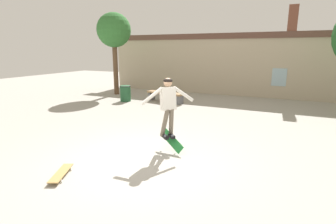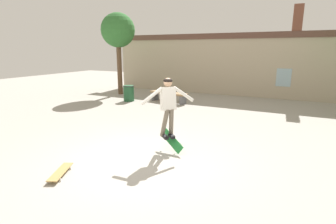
% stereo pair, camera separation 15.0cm
% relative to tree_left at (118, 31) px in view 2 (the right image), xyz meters
% --- Properties ---
extents(ground_plane, '(40.00, 40.00, 0.00)m').
position_rel_tree_left_xyz_m(ground_plane, '(6.03, -7.38, -3.47)').
color(ground_plane, '#A39E93').
extents(building_backdrop, '(15.73, 0.52, 4.61)m').
position_rel_tree_left_xyz_m(building_backdrop, '(6.06, 2.55, -1.71)').
color(building_backdrop, '#B7A88E').
rests_on(building_backdrop, ground_plane).
extents(tree_left, '(1.86, 1.86, 4.46)m').
position_rel_tree_left_xyz_m(tree_left, '(0.00, 0.00, 0.00)').
color(tree_left, brown).
rests_on(tree_left, ground_plane).
extents(park_bench, '(2.03, 0.86, 0.49)m').
position_rel_tree_left_xyz_m(park_bench, '(3.54, -0.90, -3.11)').
color(park_bench, '#99754C').
rests_on(park_bench, ground_plane).
extents(trash_bin, '(0.56, 0.56, 0.77)m').
position_rel_tree_left_xyz_m(trash_bin, '(1.65, -1.53, -3.06)').
color(trash_bin, '#235633').
rests_on(trash_bin, ground_plane).
extents(skater, '(1.00, 1.03, 1.49)m').
position_rel_tree_left_xyz_m(skater, '(6.35, -6.59, -2.21)').
color(skater, silver).
extents(skateboard_flipping, '(0.76, 0.41, 0.50)m').
position_rel_tree_left_xyz_m(skateboard_flipping, '(6.44, -6.54, -3.19)').
color(skateboard_flipping, '#237F38').
extents(skateboard_resting, '(0.55, 0.85, 0.08)m').
position_rel_tree_left_xyz_m(skateboard_resting, '(4.96, -8.73, -3.40)').
color(skateboard_resting, '#AD894C').
rests_on(skateboard_resting, ground_plane).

